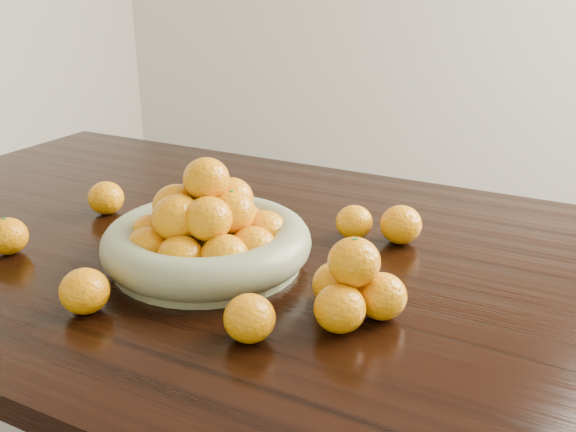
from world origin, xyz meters
The scene contains 9 objects.
dining_table centered at (0.00, 0.00, 0.66)m, with size 2.00×1.00×0.75m.
fruit_bowl centered at (-0.14, -0.10, 0.80)m, with size 0.34×0.34×0.18m.
orange_pyramid centered at (0.14, -0.14, 0.80)m, with size 0.14×0.13×0.12m.
loose_orange_0 centered at (-0.47, -0.22, 0.78)m, with size 0.07×0.07×0.06m, color orange.
loose_orange_1 centered at (-0.21, -0.31, 0.78)m, with size 0.07×0.07×0.07m, color orange.
loose_orange_2 centered at (0.04, -0.26, 0.78)m, with size 0.07×0.07×0.06m, color orange.
loose_orange_3 centered at (-0.45, 0.01, 0.78)m, with size 0.07×0.07×0.07m, color orange.
loose_orange_4 centered at (0.03, 0.12, 0.78)m, with size 0.07×0.07×0.06m, color orange.
loose_orange_5 centered at (0.11, 0.14, 0.78)m, with size 0.07×0.07×0.07m, color orange.
Camera 1 is at (0.43, -0.89, 1.21)m, focal length 40.00 mm.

